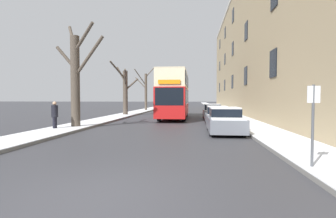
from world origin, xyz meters
name	(u,v)px	position (x,y,z in m)	size (l,w,h in m)	color
ground_plane	(94,197)	(0.00, 0.00, 0.00)	(320.00, 320.00, 0.00)	#38383D
sidewalk_left	(159,107)	(-5.90, 53.00, 0.08)	(2.36, 130.00, 0.16)	slate
sidewalk_right	(213,107)	(5.90, 53.00, 0.08)	(2.36, 130.00, 0.16)	slate
terrace_facade_right	(267,51)	(11.57, 31.47, 8.33)	(9.10, 52.85, 16.65)	tan
bare_tree_left_0	(76,77)	(-5.59, 11.17, 3.33)	(3.44, 2.30, 6.90)	#4C4238
bare_tree_left_1	(125,90)	(-5.83, 23.83, 2.88)	(2.70, 3.07, 5.92)	#4C4238
bare_tree_left_2	(145,90)	(-5.71, 35.49, 3.29)	(3.03, 3.16, 6.90)	#4C4238
double_decker_bus	(174,93)	(0.00, 20.28, 2.49)	(2.49, 10.21, 4.41)	red
parked_car_0	(225,121)	(3.64, 9.89, 0.67)	(1.85, 4.15, 1.45)	slate
parked_car_1	(217,116)	(3.64, 15.11, 0.64)	(1.70, 4.25, 1.38)	slate
parked_car_2	(212,112)	(3.64, 20.54, 0.66)	(1.70, 4.29, 1.42)	#9EA3AD
pedestrian_left_sidewalk	(55,115)	(-6.38, 9.96, 0.97)	(0.38, 0.38, 1.76)	black
street_sign_post	(313,122)	(5.02, 2.20, 1.32)	(0.32, 0.07, 2.29)	#4C4F54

